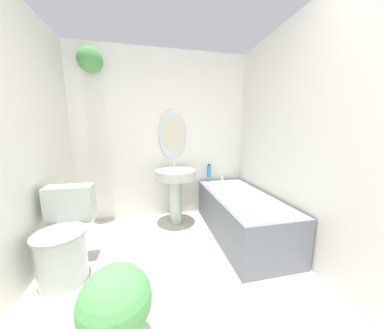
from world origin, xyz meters
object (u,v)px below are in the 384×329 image
(bathtub, at_px, (240,214))
(toilet, at_px, (65,240))
(potted_plant, at_px, (116,306))
(pedestal_sink, at_px, (176,183))
(shampoo_bottle, at_px, (209,171))

(bathtub, bearing_deg, toilet, -170.95)
(toilet, height_order, potted_plant, toilet)
(toilet, xyz_separation_m, bathtub, (1.83, 0.29, -0.06))
(pedestal_sink, bearing_deg, toilet, -144.56)
(pedestal_sink, height_order, potted_plant, pedestal_sink)
(toilet, relative_size, potted_plant, 1.44)
(potted_plant, bearing_deg, bathtub, 39.27)
(bathtub, xyz_separation_m, potted_plant, (-1.28, -1.05, 0.03))
(toilet, height_order, bathtub, toilet)
(toilet, relative_size, pedestal_sink, 0.89)
(pedestal_sink, bearing_deg, bathtub, -33.34)
(bathtub, distance_m, shampoo_bottle, 0.82)
(toilet, xyz_separation_m, shampoo_bottle, (1.62, 0.97, 0.35))
(toilet, distance_m, pedestal_sink, 1.36)
(potted_plant, bearing_deg, toilet, 125.76)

